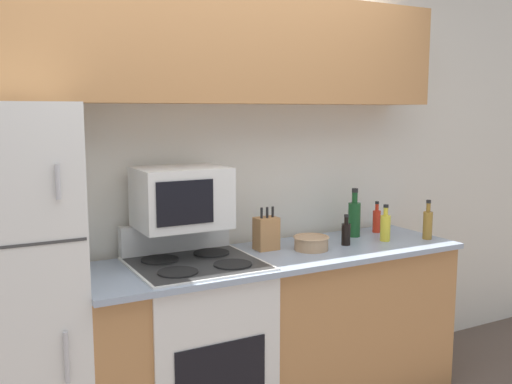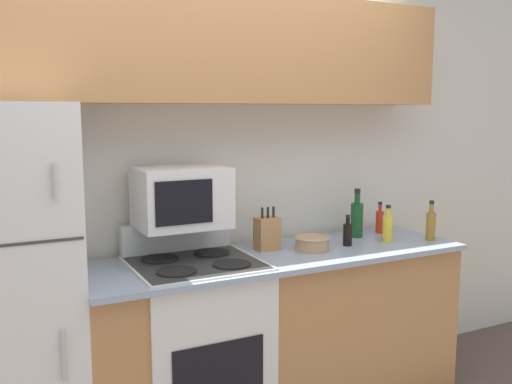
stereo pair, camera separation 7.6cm
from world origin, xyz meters
TOP-DOWN VIEW (x-y plane):
  - wall_back at (0.00, 0.66)m, footprint 8.00×0.05m
  - lower_cabinets at (0.31, 0.30)m, footprint 2.14×0.63m
  - refrigerator at (-1.07, 0.31)m, footprint 0.63×0.65m
  - upper_cabinets at (0.00, 0.47)m, footprint 2.77×0.34m
  - stove at (-0.17, 0.28)m, footprint 0.64×0.61m
  - microwave at (-0.20, 0.40)m, footprint 0.46×0.35m
  - knife_block at (0.29, 0.39)m, footprint 0.13×0.10m
  - bowl at (0.51, 0.26)m, footprint 0.20×0.20m
  - bottle_vinegar at (1.28, 0.15)m, footprint 0.06×0.06m
  - bottle_cooking_spray at (1.02, 0.24)m, footprint 0.06×0.06m
  - bottle_hot_sauce at (1.14, 0.45)m, footprint 0.05×0.05m
  - bottle_soy_sauce at (0.75, 0.26)m, footprint 0.05×0.05m
  - bottle_wine_green at (0.94, 0.42)m, footprint 0.08×0.08m

SIDE VIEW (x-z plane):
  - lower_cabinets at x=0.31m, z-range 0.00..0.92m
  - stove at x=-0.17m, z-range -0.06..1.03m
  - refrigerator at x=-1.07m, z-range 0.00..1.73m
  - bowl at x=0.51m, z-range 0.92..1.00m
  - bottle_soy_sauce at x=0.75m, z-range 0.90..1.08m
  - bottle_hot_sauce at x=1.14m, z-range 0.90..1.10m
  - bottle_cooking_spray at x=1.02m, z-range 0.90..1.12m
  - knife_block at x=0.29m, z-range 0.89..1.14m
  - bottle_vinegar at x=1.28m, z-range 0.90..1.14m
  - bottle_wine_green at x=0.94m, z-range 0.89..1.19m
  - microwave at x=-0.20m, z-range 1.10..1.41m
  - wall_back at x=0.00m, z-range 0.00..2.55m
  - upper_cabinets at x=0.00m, z-range 1.73..2.30m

